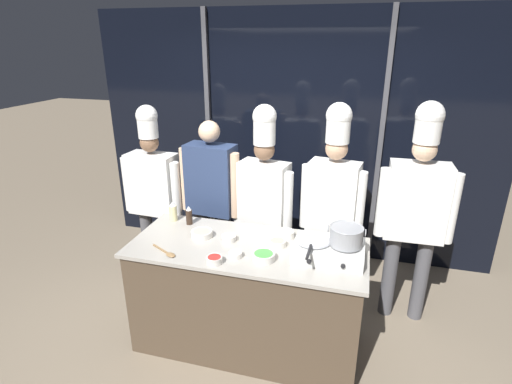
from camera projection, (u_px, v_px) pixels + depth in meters
name	position (u px, v px, depth m)	size (l,w,h in m)	color
ground_plane	(248.00, 341.00, 3.37)	(24.00, 24.00, 0.00)	#7F705B
window_wall_back	(291.00, 139.00, 4.42)	(4.48, 0.09, 2.70)	black
demo_counter	(248.00, 296.00, 3.21)	(1.81, 0.77, 0.91)	#4C3D2D
portable_stove	(329.00, 251.00, 2.86)	(0.50, 0.36, 0.12)	silver
frying_pan	(313.00, 239.00, 2.86)	(0.25, 0.44, 0.04)	#ADAFB5
stock_pot	(346.00, 236.00, 2.79)	(0.26, 0.23, 0.14)	#93969B
squeeze_bottle_oil	(173.00, 212.00, 3.45)	(0.07, 0.07, 0.18)	beige
squeeze_bottle_soy	(189.00, 216.00, 3.38)	(0.05, 0.05, 0.16)	#332319
prep_bowl_onion	(235.00, 254.00, 2.88)	(0.10, 0.10, 0.04)	silver
prep_bowl_ginger	(278.00, 243.00, 3.03)	(0.13, 0.13, 0.05)	silver
prep_bowl_shrimp	(202.00, 233.00, 3.18)	(0.17, 0.17, 0.05)	silver
prep_bowl_chicken	(286.00, 234.00, 3.17)	(0.13, 0.13, 0.06)	silver
prep_bowl_scallions	(264.00, 256.00, 2.84)	(0.17, 0.17, 0.06)	silver
prep_bowl_bell_pepper	(214.00, 259.00, 2.81)	(0.12, 0.12, 0.05)	silver
prep_bowl_rice	(229.00, 238.00, 3.12)	(0.12, 0.12, 0.05)	silver
serving_spoon_slotted	(168.00, 253.00, 2.93)	(0.25, 0.16, 0.02)	olive
chef_head	(153.00, 187.00, 3.95)	(0.63, 0.27, 1.82)	#4C4C51
person_guest	(212.00, 192.00, 3.78)	(0.60, 0.28, 1.71)	#4C4C51
chef_sous	(264.00, 195.00, 3.60)	(0.57, 0.30, 1.88)	#232326
chef_line	(333.00, 196.00, 3.45)	(0.55, 0.28, 1.92)	#4C4C51
chef_pastry	(416.00, 204.00, 3.30)	(0.63, 0.26, 1.95)	#4C4C51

